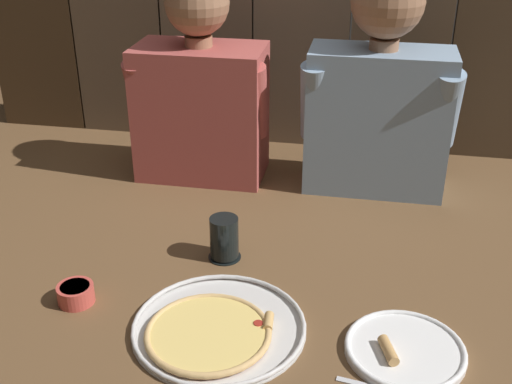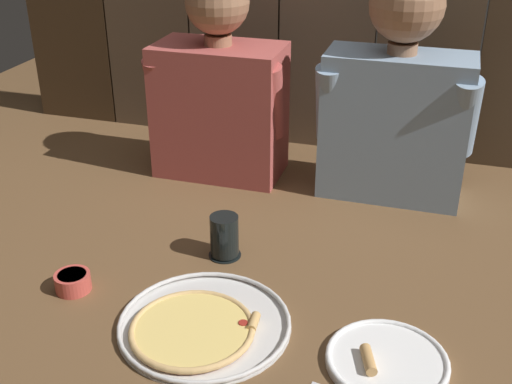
{
  "view_description": "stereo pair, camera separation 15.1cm",
  "coord_description": "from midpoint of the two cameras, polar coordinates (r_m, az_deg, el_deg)",
  "views": [
    {
      "loc": [
        0.23,
        -1.23,
        0.87
      ],
      "look_at": [
        -0.01,
        0.1,
        0.18
      ],
      "focal_mm": 45.19,
      "sensor_mm": 36.0,
      "label": 1
    },
    {
      "loc": [
        0.38,
        -1.19,
        0.87
      ],
      "look_at": [
        -0.01,
        0.1,
        0.18
      ],
      "focal_mm": 45.19,
      "sensor_mm": 36.0,
      "label": 2
    }
  ],
  "objects": [
    {
      "name": "dipping_bowl",
      "position": [
        1.51,
        -13.18,
        -7.76
      ],
      "size": [
        0.08,
        0.08,
        0.04
      ],
      "color": "#CC4C42",
      "rests_on": "ground"
    },
    {
      "name": "ground_plane",
      "position": [
        1.52,
        2.15,
        -7.83
      ],
      "size": [
        3.2,
        3.2,
        0.0
      ],
      "primitive_type": "plane",
      "color": "brown"
    },
    {
      "name": "pizza_tray",
      "position": [
        1.37,
        -1.77,
        -11.85
      ],
      "size": [
        0.37,
        0.37,
        0.03
      ],
      "color": "silver",
      "rests_on": "ground"
    },
    {
      "name": "dinner_plate",
      "position": [
        1.33,
        14.82,
        -14.32
      ],
      "size": [
        0.24,
        0.24,
        0.03
      ],
      "color": "white",
      "rests_on": "ground"
    },
    {
      "name": "diner_right",
      "position": [
        1.84,
        14.8,
        8.59
      ],
      "size": [
        0.44,
        0.22,
        0.65
      ],
      "color": "#849EB7",
      "rests_on": "ground"
    },
    {
      "name": "drinking_glass",
      "position": [
        1.58,
        -0.07,
        -4.06
      ],
      "size": [
        0.08,
        0.08,
        0.11
      ],
      "color": "black",
      "rests_on": "ground"
    },
    {
      "name": "diner_left",
      "position": [
        1.94,
        -1.01,
        9.42
      ],
      "size": [
        0.42,
        0.22,
        0.62
      ],
      "color": "#AD4C47",
      "rests_on": "ground"
    }
  ]
}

